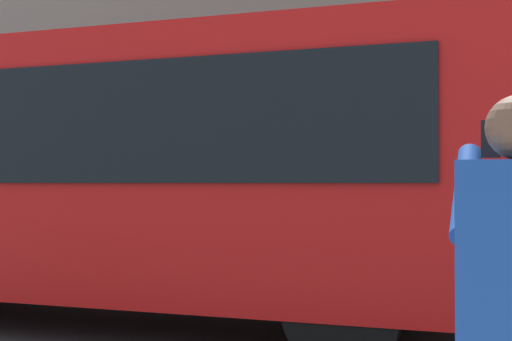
% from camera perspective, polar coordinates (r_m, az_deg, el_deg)
% --- Properties ---
extents(red_bus, '(9.05, 2.54, 3.08)m').
position_cam_1_polar(red_bus, '(8.29, -12.19, -0.03)').
color(red_bus, red).
rests_on(red_bus, ground_plane).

